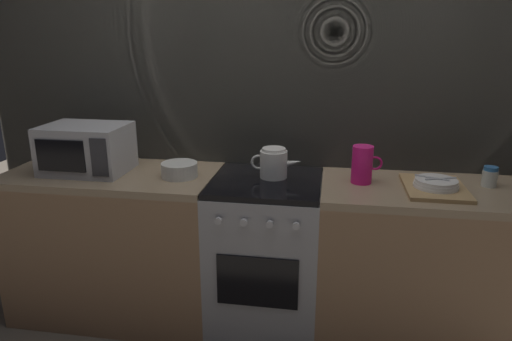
{
  "coord_description": "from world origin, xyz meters",
  "views": [
    {
      "loc": [
        0.33,
        -2.34,
        1.67
      ],
      "look_at": [
        -0.06,
        0.0,
        0.95
      ],
      "focal_mm": 32.08,
      "sensor_mm": 36.0,
      "label": 1
    }
  ],
  "objects_px": {
    "pitcher": "(362,164)",
    "spice_jar": "(490,177)",
    "microwave": "(86,149)",
    "mixing_bowl": "(179,170)",
    "stove_unit": "(266,255)",
    "kettle": "(274,163)",
    "dish_pile": "(435,186)"
  },
  "relations": [
    {
      "from": "pitcher",
      "to": "spice_jar",
      "type": "xyz_separation_m",
      "value": [
        0.65,
        0.05,
        -0.05
      ]
    },
    {
      "from": "microwave",
      "to": "mixing_bowl",
      "type": "relative_size",
      "value": 2.3
    },
    {
      "from": "mixing_bowl",
      "to": "spice_jar",
      "type": "height_order",
      "value": "spice_jar"
    },
    {
      "from": "stove_unit",
      "to": "microwave",
      "type": "xyz_separation_m",
      "value": [
        -1.03,
        -0.01,
        0.59
      ]
    },
    {
      "from": "microwave",
      "to": "stove_unit",
      "type": "bearing_deg",
      "value": 0.46
    },
    {
      "from": "kettle",
      "to": "mixing_bowl",
      "type": "relative_size",
      "value": 1.42
    },
    {
      "from": "dish_pile",
      "to": "spice_jar",
      "type": "bearing_deg",
      "value": 21.03
    },
    {
      "from": "stove_unit",
      "to": "kettle",
      "type": "xyz_separation_m",
      "value": [
        0.03,
        0.05,
        0.53
      ]
    },
    {
      "from": "mixing_bowl",
      "to": "dish_pile",
      "type": "distance_m",
      "value": 1.35
    },
    {
      "from": "microwave",
      "to": "mixing_bowl",
      "type": "xyz_separation_m",
      "value": [
        0.55,
        -0.01,
        -0.1
      ]
    },
    {
      "from": "microwave",
      "to": "dish_pile",
      "type": "distance_m",
      "value": 1.9
    },
    {
      "from": "kettle",
      "to": "pitcher",
      "type": "distance_m",
      "value": 0.47
    },
    {
      "from": "microwave",
      "to": "pitcher",
      "type": "distance_m",
      "value": 1.54
    },
    {
      "from": "microwave",
      "to": "dish_pile",
      "type": "height_order",
      "value": "microwave"
    },
    {
      "from": "mixing_bowl",
      "to": "dish_pile",
      "type": "height_order",
      "value": "mixing_bowl"
    },
    {
      "from": "microwave",
      "to": "dish_pile",
      "type": "xyz_separation_m",
      "value": [
        1.9,
        -0.02,
        -0.11
      ]
    },
    {
      "from": "spice_jar",
      "to": "dish_pile",
      "type": "bearing_deg",
      "value": -158.97
    },
    {
      "from": "stove_unit",
      "to": "dish_pile",
      "type": "distance_m",
      "value": 0.99
    },
    {
      "from": "microwave",
      "to": "kettle",
      "type": "xyz_separation_m",
      "value": [
        1.07,
        0.06,
        -0.05
      ]
    },
    {
      "from": "mixing_bowl",
      "to": "pitcher",
      "type": "height_order",
      "value": "pitcher"
    },
    {
      "from": "mixing_bowl",
      "to": "dish_pile",
      "type": "bearing_deg",
      "value": -0.14
    },
    {
      "from": "stove_unit",
      "to": "spice_jar",
      "type": "height_order",
      "value": "spice_jar"
    },
    {
      "from": "stove_unit",
      "to": "pitcher",
      "type": "height_order",
      "value": "pitcher"
    },
    {
      "from": "kettle",
      "to": "mixing_bowl",
      "type": "xyz_separation_m",
      "value": [
        -0.52,
        -0.07,
        -0.04
      ]
    },
    {
      "from": "mixing_bowl",
      "to": "pitcher",
      "type": "bearing_deg",
      "value": 3.48
    },
    {
      "from": "spice_jar",
      "to": "kettle",
      "type": "bearing_deg",
      "value": -178.29
    },
    {
      "from": "microwave",
      "to": "pitcher",
      "type": "relative_size",
      "value": 2.3
    },
    {
      "from": "kettle",
      "to": "pitcher",
      "type": "height_order",
      "value": "pitcher"
    },
    {
      "from": "dish_pile",
      "to": "spice_jar",
      "type": "xyz_separation_m",
      "value": [
        0.29,
        0.11,
        0.03
      ]
    },
    {
      "from": "kettle",
      "to": "dish_pile",
      "type": "xyz_separation_m",
      "value": [
        0.83,
        -0.08,
        -0.06
      ]
    },
    {
      "from": "stove_unit",
      "to": "dish_pile",
      "type": "xyz_separation_m",
      "value": [
        0.87,
        -0.03,
        0.47
      ]
    },
    {
      "from": "spice_jar",
      "to": "mixing_bowl",
      "type": "bearing_deg",
      "value": -176.23
    }
  ]
}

